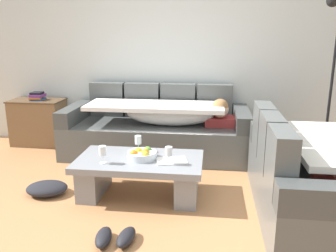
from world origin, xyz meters
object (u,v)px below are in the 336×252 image
(floor_lamp, at_px, (329,71))
(pair_of_shoes, at_px, (115,237))
(coffee_table, at_px, (140,172))
(wine_glass_near_left, at_px, (103,151))
(open_magazine, at_px, (172,161))
(book_stack_on_cabinet, at_px, (37,96))
(wine_glass_near_right, at_px, (169,152))
(wine_glass_far_back, at_px, (138,141))
(side_cabinet, at_px, (39,122))
(couch_near_window, at_px, (311,179))
(couch_along_wall, at_px, (159,130))
(fruit_bowl, at_px, (142,154))
(crumpled_garment, at_px, (47,188))

(floor_lamp, distance_m, pair_of_shoes, 3.03)
(coffee_table, height_order, wine_glass_near_left, wine_glass_near_left)
(open_magazine, height_order, book_stack_on_cabinet, book_stack_on_cabinet)
(book_stack_on_cabinet, height_order, floor_lamp, floor_lamp)
(floor_lamp, bearing_deg, wine_glass_near_right, -143.48)
(wine_glass_near_left, distance_m, pair_of_shoes, 0.85)
(wine_glass_far_back, height_order, pair_of_shoes, wine_glass_far_back)
(wine_glass_near_left, height_order, side_cabinet, side_cabinet)
(couch_near_window, xyz_separation_m, wine_glass_near_right, (-1.24, 0.08, 0.16))
(couch_along_wall, xyz_separation_m, side_cabinet, (-1.76, 0.23, -0.01))
(wine_glass_near_left, relative_size, book_stack_on_cabinet, 0.77)
(coffee_table, relative_size, wine_glass_near_right, 7.23)
(wine_glass_near_right, xyz_separation_m, book_stack_on_cabinet, (-2.03, 1.57, 0.20))
(coffee_table, xyz_separation_m, book_stack_on_cabinet, (-1.73, 1.45, 0.45))
(fruit_bowl, xyz_separation_m, wine_glass_near_left, (-0.33, -0.16, 0.07))
(book_stack_on_cabinet, distance_m, crumpled_garment, 1.86)
(wine_glass_near_right, bearing_deg, fruit_bowl, 157.50)
(pair_of_shoes, bearing_deg, fruit_bowl, 86.21)
(couch_along_wall, relative_size, side_cabinet, 3.24)
(crumpled_garment, bearing_deg, floor_lamp, 23.05)
(couch_along_wall, xyz_separation_m, pair_of_shoes, (-0.03, -2.05, -0.29))
(wine_glass_near_right, height_order, crumpled_garment, wine_glass_near_right)
(couch_along_wall, xyz_separation_m, open_magazine, (0.31, -1.26, 0.05))
(coffee_table, bearing_deg, pair_of_shoes, -91.94)
(wine_glass_near_left, height_order, floor_lamp, floor_lamp)
(couch_along_wall, relative_size, open_magazine, 8.33)
(wine_glass_near_left, bearing_deg, couch_along_wall, 77.33)
(wine_glass_near_right, distance_m, book_stack_on_cabinet, 2.57)
(wine_glass_far_back, xyz_separation_m, pair_of_shoes, (0.02, -1.03, -0.45))
(wine_glass_far_back, relative_size, pair_of_shoes, 0.52)
(coffee_table, distance_m, floor_lamp, 2.47)
(wine_glass_near_right, bearing_deg, couch_along_wall, 102.22)
(coffee_table, bearing_deg, couch_near_window, -7.24)
(fruit_bowl, bearing_deg, wine_glass_near_left, -154.04)
(open_magazine, bearing_deg, wine_glass_far_back, 133.06)
(fruit_bowl, relative_size, side_cabinet, 0.39)
(open_magazine, distance_m, book_stack_on_cabinet, 2.55)
(coffee_table, xyz_separation_m, fruit_bowl, (0.03, 0.00, 0.18))
(floor_lamp, bearing_deg, couch_near_window, -109.08)
(fruit_bowl, distance_m, pair_of_shoes, 0.91)
(wine_glass_far_back, xyz_separation_m, side_cabinet, (-1.70, 1.25, -0.17))
(side_cabinet, xyz_separation_m, book_stack_on_cabinet, (0.02, -0.00, 0.37))
(crumpled_garment, bearing_deg, pair_of_shoes, -39.47)
(fruit_bowl, distance_m, wine_glass_near_right, 0.30)
(couch_along_wall, height_order, wine_glass_near_left, couch_along_wall)
(book_stack_on_cabinet, bearing_deg, crumpled_garment, -62.11)
(floor_lamp, bearing_deg, pair_of_shoes, -135.78)
(pair_of_shoes, bearing_deg, book_stack_on_cabinet, 126.85)
(wine_glass_near_left, distance_m, floor_lamp, 2.73)
(couch_along_wall, xyz_separation_m, book_stack_on_cabinet, (-1.74, 0.22, 0.36))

